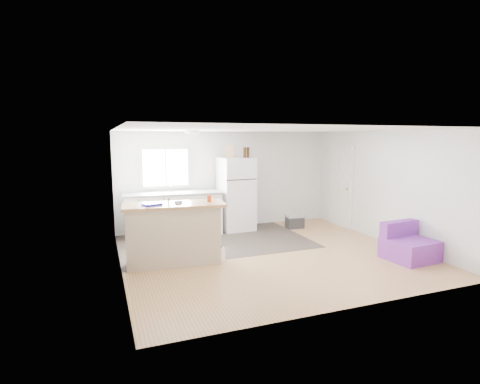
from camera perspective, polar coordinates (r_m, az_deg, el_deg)
name	(u,v)px	position (r m, az deg, el deg)	size (l,w,h in m)	color
room	(270,193)	(7.13, 4.62, -0.22)	(5.51, 5.01, 2.41)	#A16E43
vinyl_zone	(215,241)	(8.27, -3.83, -7.51)	(4.05, 2.50, 0.00)	#322C25
window	(166,168)	(9.00, -11.27, 3.66)	(1.18, 0.06, 0.98)	white
interior_door	(341,187)	(9.86, 15.12, 0.81)	(0.11, 0.92, 2.10)	white
ceiling_fixture	(192,132)	(7.79, -7.27, 9.03)	(0.30, 0.30, 0.07)	white
kitchen_cabinets	(174,213)	(8.84, -10.06, -3.21)	(2.29, 0.87, 1.29)	white
peninsula	(173,233)	(6.82, -10.12, -6.24)	(1.84, 0.85, 1.09)	tan
refrigerator	(236,194)	(9.14, -0.61, -0.30)	(0.83, 0.79, 1.77)	white
cooler	(295,221)	(9.51, 8.34, -4.45)	(0.46, 0.34, 0.33)	#2A2B2D
purple_seat	(408,246)	(7.70, 24.22, -7.54)	(0.88, 0.83, 0.68)	purple
cleaner_jug	(221,254)	(7.00, -2.93, -9.40)	(0.15, 0.13, 0.28)	white
mop	(166,254)	(6.75, -11.26, -9.25)	(0.21, 0.35, 1.24)	green
red_cup	(209,198)	(6.83, -4.73, -0.97)	(0.08, 0.08, 0.12)	red
blue_tray	(152,204)	(6.61, -13.28, -1.84)	(0.30, 0.22, 0.04)	#1617CF
tool_a	(179,202)	(6.79, -9.35, -1.49)	(0.14, 0.05, 0.03)	black
tool_b	(178,204)	(6.61, -9.36, -1.77)	(0.10, 0.04, 0.03)	black
cardboard_box	(230,152)	(8.90, -1.51, 6.17)	(0.20, 0.10, 0.30)	tan
bottle_left	(245,152)	(9.05, 0.72, 6.05)	(0.07, 0.07, 0.25)	#371D0A
bottle_right	(248,152)	(9.10, 1.22, 6.06)	(0.07, 0.07, 0.25)	#371D0A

